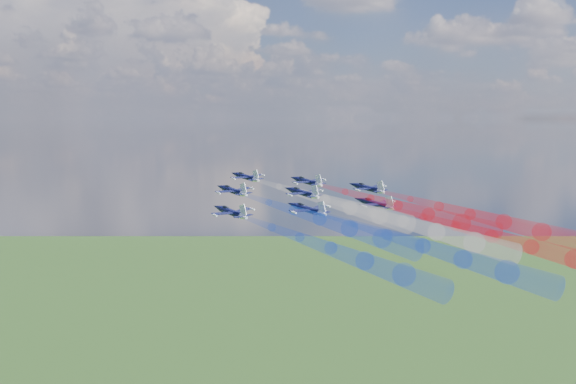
{
  "coord_description": "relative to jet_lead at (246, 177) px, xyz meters",
  "views": [
    {
      "loc": [
        4.64,
        -179.23,
        182.41
      ],
      "look_at": [
        15.96,
        -24.24,
        164.6
      ],
      "focal_mm": 39.96,
      "sensor_mm": 36.0,
      "label": 1
    }
  ],
  "objects": [
    {
      "name": "trail_inner_left",
      "position": [
        14.73,
        -42.52,
        -4.91
      ],
      "size": [
        33.11,
        43.62,
        9.65
      ],
      "primitive_type": null,
      "rotation": [
        0.1,
        -0.04,
        0.62
      ],
      "color": "blue"
    },
    {
      "name": "jet_center_third",
      "position": [
        13.29,
        -20.74,
        -2.0
      ],
      "size": [
        15.74,
        16.51,
        5.14
      ],
      "primitive_type": null,
      "rotation": [
        0.1,
        -0.04,
        0.62
      ],
      "color": "black"
    },
    {
      "name": "jet_rear_left",
      "position": [
        12.88,
        -36.66,
        -3.72
      ],
      "size": [
        15.74,
        16.51,
        5.14
      ],
      "primitive_type": null,
      "rotation": [
        0.1,
        -0.04,
        0.62
      ],
      "color": "black"
    },
    {
      "name": "jet_inner_left",
      "position": [
        -3.34,
        -17.67,
        -1.7
      ],
      "size": [
        15.74,
        16.51,
        5.14
      ],
      "primitive_type": null,
      "rotation": [
        0.1,
        -0.04,
        0.62
      ],
      "color": "black"
    },
    {
      "name": "trail_rear_right",
      "position": [
        47.9,
        -50.52,
        -7.35
      ],
      "size": [
        33.11,
        43.62,
        9.65
      ],
      "primitive_type": null,
      "rotation": [
        0.1,
        -0.04,
        0.62
      ],
      "color": "red"
    },
    {
      "name": "trail_inner_right",
      "position": [
        33.97,
        -30.93,
        -3.95
      ],
      "size": [
        33.11,
        43.62,
        9.65
      ],
      "primitive_type": null,
      "rotation": [
        0.1,
        -0.04,
        0.62
      ],
      "color": "red"
    },
    {
      "name": "trail_outer_left",
      "position": [
        14.57,
        -59.41,
        -7.68
      ],
      "size": [
        33.11,
        43.62,
        9.65
      ],
      "primitive_type": null,
      "rotation": [
        0.1,
        -0.04,
        0.62
      ],
      "color": "blue"
    },
    {
      "name": "jet_lead",
      "position": [
        0.0,
        0.0,
        0.0
      ],
      "size": [
        15.74,
        16.51,
        5.14
      ],
      "primitive_type": null,
      "rotation": [
        0.1,
        -0.04,
        0.62
      ],
      "color": "black"
    },
    {
      "name": "jet_outer_left",
      "position": [
        -3.5,
        -34.56,
        -4.47
      ],
      "size": [
        15.74,
        16.51,
        5.14
      ],
      "primitive_type": null,
      "rotation": [
        0.1,
        -0.04,
        0.62
      ],
      "color": "black"
    },
    {
      "name": "trail_outer_right",
      "position": [
        49.23,
        -34.73,
        -5.38
      ],
      "size": [
        33.11,
        43.62,
        9.65
      ],
      "primitive_type": null,
      "rotation": [
        0.1,
        -0.04,
        0.62
      ],
      "color": "red"
    },
    {
      "name": "jet_rear_right",
      "position": [
        29.83,
        -25.67,
        -4.14
      ],
      "size": [
        15.74,
        16.51,
        5.14
      ],
      "primitive_type": null,
      "rotation": [
        0.1,
        -0.04,
        0.62
      ],
      "color": "black"
    },
    {
      "name": "jet_outer_right",
      "position": [
        31.16,
        -9.88,
        -2.17
      ],
      "size": [
        15.74,
        16.51,
        5.14
      ],
      "primitive_type": null,
      "rotation": [
        0.1,
        -0.04,
        0.62
      ],
      "color": "black"
    },
    {
      "name": "trail_rear_left",
      "position": [
        30.95,
        -61.51,
        -6.93
      ],
      "size": [
        33.11,
        43.62,
        9.65
      ],
      "primitive_type": null,
      "rotation": [
        0.1,
        -0.04,
        0.62
      ],
      "color": "blue"
    },
    {
      "name": "trail_lead",
      "position": [
        18.06,
        -24.85,
        -3.21
      ],
      "size": [
        33.11,
        43.62,
        9.65
      ],
      "primitive_type": null,
      "rotation": [
        0.1,
        -0.04,
        0.62
      ],
      "color": "silver"
    },
    {
      "name": "trail_center_third",
      "position": [
        31.36,
        -45.59,
        -5.21
      ],
      "size": [
        33.11,
        43.62,
        9.65
      ],
      "primitive_type": null,
      "rotation": [
        0.1,
        -0.04,
        0.62
      ],
      "color": "silver"
    },
    {
      "name": "jet_inner_right",
      "position": [
        15.9,
        -6.08,
        -0.74
      ],
      "size": [
        15.74,
        16.51,
        5.14
      ],
      "primitive_type": null,
      "rotation": [
        0.1,
        -0.04,
        0.62
      ],
      "color": "black"
    }
  ]
}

